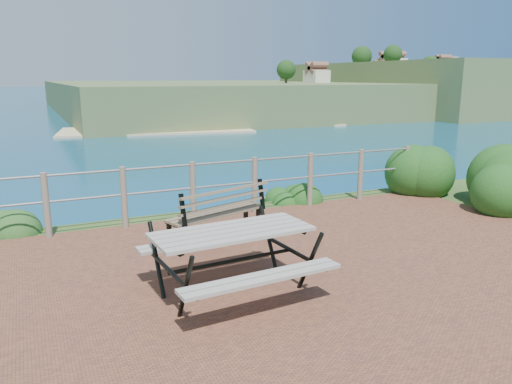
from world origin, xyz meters
TOP-DOWN VIEW (x-y plane):
  - ground at (0.00, 0.00)m, footprint 10.00×7.00m
  - ocean at (0.00, 200.00)m, footprint 1200.00×1200.00m
  - safety_railing at (0.00, 3.35)m, footprint 9.40×0.10m
  - distant_bay at (173.07, 202.61)m, footprint 290.00×232.36m
  - picnic_table at (-0.52, 0.32)m, footprint 1.80×1.52m
  - park_bench at (-0.06, 2.09)m, footprint 1.60×0.85m
  - shrub_right_front at (5.55, 1.90)m, footprint 1.42×1.42m
  - shrub_right_edge at (5.18, 3.34)m, footprint 1.18×1.18m
  - shrub_lip_west at (-2.86, 3.97)m, footprint 0.81×0.81m
  - shrub_lip_east at (2.23, 3.96)m, footprint 0.84×0.84m

SIDE VIEW (x-z plane):
  - distant_bay at x=173.07m, z-range -13.52..10.48m
  - ground at x=0.00m, z-range -0.06..0.06m
  - ocean at x=0.00m, z-range 0.00..0.00m
  - shrub_right_front at x=5.55m, z-range -1.01..1.01m
  - shrub_right_edge at x=5.18m, z-range -0.84..0.84m
  - shrub_lip_west at x=-2.86m, z-range -0.29..0.29m
  - shrub_lip_east at x=2.23m, z-range -0.31..0.31m
  - picnic_table at x=-0.52m, z-range 0.10..0.85m
  - safety_railing at x=0.00m, z-range 0.07..1.07m
  - park_bench at x=-0.06m, z-range 0.14..1.02m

